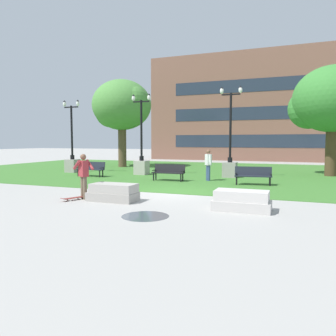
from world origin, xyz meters
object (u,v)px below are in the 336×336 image
object	(u,v)px
park_bench_near_right	(91,168)
person_bystander_near_lawn	(208,163)
park_bench_near_left	(169,171)
skateboard	(74,198)
concrete_block_left	(242,201)
lamp_post_center	(72,158)
park_bench_far_left	(253,174)
lamp_post_right	(142,158)
concrete_block_center	(113,193)
lamp_post_left	(230,159)
person_skateboarder	(84,173)

from	to	relation	value
park_bench_near_right	person_bystander_near_lawn	size ratio (longest dim) A/B	1.06
park_bench_near_left	person_bystander_near_lawn	distance (m)	2.22
skateboard	park_bench_near_left	xyz separation A→B (m)	(1.23, 6.73, 0.45)
concrete_block_left	lamp_post_center	world-z (taller)	lamp_post_center
concrete_block_left	park_bench_far_left	xyz separation A→B (m)	(-0.34, 6.28, 0.23)
lamp_post_right	skateboard	bearing A→B (deg)	-80.07
concrete_block_left	park_bench_near_left	bearing A→B (deg)	127.40
lamp_post_right	park_bench_near_left	bearing A→B (deg)	-41.65
concrete_block_center	park_bench_near_left	xyz separation A→B (m)	(-0.22, 6.35, 0.23)
park_bench_near_left	park_bench_far_left	world-z (taller)	same
park_bench_near_left	lamp_post_left	bearing A→B (deg)	46.04
person_skateboarder	park_bench_near_left	bearing A→B (deg)	80.84
concrete_block_left	park_bench_far_left	bearing A→B (deg)	93.10
skateboard	lamp_post_right	size ratio (longest dim) A/B	0.20
park_bench_near_right	lamp_post_left	world-z (taller)	lamp_post_left
park_bench_far_left	person_bystander_near_lawn	world-z (taller)	person_bystander_near_lawn
park_bench_near_left	person_bystander_near_lawn	size ratio (longest dim) A/B	1.06
person_bystander_near_lawn	lamp_post_center	bearing A→B (deg)	171.83
skateboard	lamp_post_center	xyz separation A→B (m)	(-6.82, 8.96, 0.95)
park_bench_far_left	lamp_post_right	world-z (taller)	lamp_post_right
skateboard	lamp_post_right	bearing A→B (deg)	99.93
lamp_post_left	park_bench_near_right	bearing A→B (deg)	-162.26
lamp_post_left	lamp_post_center	bearing A→B (deg)	-176.29
concrete_block_left	lamp_post_right	distance (m)	11.83
skateboard	concrete_block_left	bearing A→B (deg)	3.26
lamp_post_left	park_bench_far_left	bearing A→B (deg)	-60.66
person_skateboarder	park_bench_far_left	world-z (taller)	person_skateboarder
lamp_post_right	lamp_post_center	bearing A→B (deg)	-176.60
park_bench_far_left	person_skateboarder	bearing A→B (deg)	-131.48
park_bench_near_right	concrete_block_center	bearing A→B (deg)	-50.79
park_bench_near_left	lamp_post_right	size ratio (longest dim) A/B	0.35
park_bench_near_right	lamp_post_right	distance (m)	3.29
lamp_post_right	person_bystander_near_lawn	size ratio (longest dim) A/B	3.04
lamp_post_right	park_bench_near_right	bearing A→B (deg)	-137.57
concrete_block_center	lamp_post_left	xyz separation A→B (m)	(2.61, 9.29, 0.80)
concrete_block_center	park_bench_far_left	world-z (taller)	park_bench_far_left
skateboard	lamp_post_right	xyz separation A→B (m)	(-1.62, 9.27, 0.99)
concrete_block_center	lamp_post_center	size ratio (longest dim) A/B	0.36
park_bench_far_left	lamp_post_left	xyz separation A→B (m)	(-1.70, 3.03, 0.57)
concrete_block_left	park_bench_near_left	distance (m)	8.03
person_skateboarder	lamp_post_right	world-z (taller)	lamp_post_right
park_bench_near_left	lamp_post_center	size ratio (longest dim) A/B	0.36
concrete_block_center	lamp_post_right	xyz separation A→B (m)	(-3.08, 8.89, 0.76)
lamp_post_center	lamp_post_right	size ratio (longest dim) A/B	0.96
person_skateboarder	person_bystander_near_lawn	distance (m)	7.80
park_bench_near_right	lamp_post_center	xyz separation A→B (m)	(-2.81, 1.88, 0.50)
lamp_post_left	person_bystander_near_lawn	world-z (taller)	lamp_post_left
concrete_block_center	park_bench_far_left	xyz separation A→B (m)	(4.31, 6.26, 0.23)
person_bystander_near_lawn	concrete_block_left	bearing A→B (deg)	-68.29
lamp_post_right	concrete_block_left	bearing A→B (deg)	-49.08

